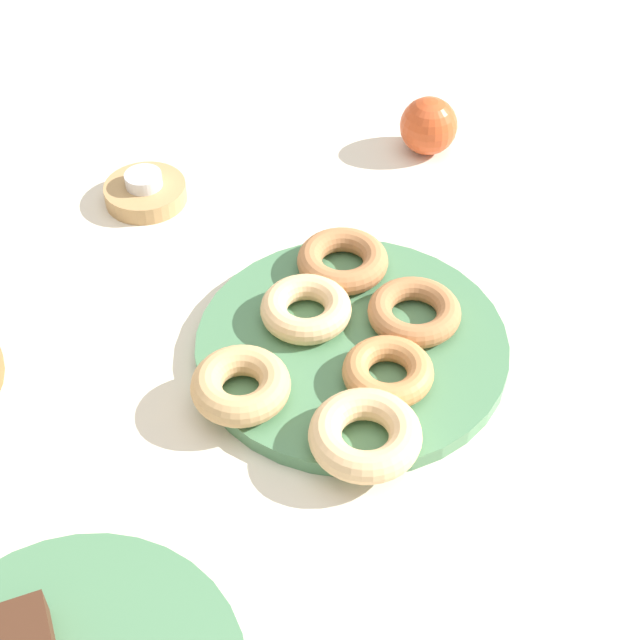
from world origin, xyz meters
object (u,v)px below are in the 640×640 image
donut_1 (414,312)px  donut_2 (388,372)px  donut_0 (306,309)px  donut_5 (365,435)px  donut_3 (343,261)px  candle_holder (146,193)px  apple (429,126)px  donut_4 (241,385)px  tealight (143,180)px  donut_plate (352,346)px

donut_1 → donut_2: 0.08m
donut_0 → donut_5: (-0.16, -0.03, 0.00)m
donut_0 → donut_3: bearing=-35.1°
candle_holder → apple: bearing=-80.8°
donut_5 → apple: size_ratio=1.42×
donut_3 → donut_5: size_ratio=0.96×
donut_2 → donut_3: size_ratio=0.90×
donut_2 → apple: apple is taller
donut_5 → donut_0: bearing=10.8°
donut_1 → donut_4: size_ratio=1.00×
apple → tealight: bearing=99.2°
donut_4 → donut_5: same height
candle_holder → tealight: (0.00, 0.00, 0.02)m
donut_plate → donut_4: (-0.05, 0.11, 0.02)m
donut_plate → donut_4: size_ratio=3.33×
donut_plate → donut_1: size_ratio=3.31×
donut_1 → donut_3: bearing=35.0°
donut_2 → apple: 0.39m
donut_3 → tealight: size_ratio=2.24×
candle_holder → donut_0: bearing=-146.3°
donut_3 → donut_5: donut_5 is taller
donut_3 → donut_4: 0.19m
apple → donut_5: bearing=161.2°
donut_3 → apple: bearing=-31.8°
donut_plate → donut_1: 0.07m
donut_3 → candle_holder: bearing=50.3°
donut_1 → donut_2: same height
donut_1 → donut_4: bearing=113.1°
donut_1 → donut_5: (-0.14, 0.07, 0.00)m
donut_1 → apple: size_ratio=1.31×
donut_plate → apple: apple is taller
donut_0 → donut_2: donut_0 is taller
apple → donut_3: bearing=148.2°
donut_plate → candle_holder: 0.32m
donut_3 → donut_0: bearing=144.9°
donut_plate → donut_5: bearing=175.9°
donut_2 → donut_4: bearing=90.1°
donut_plate → donut_0: 0.06m
donut_2 → donut_plate: bearing=23.1°
donut_1 → tealight: size_ratio=2.17×
donut_1 → donut_4: donut_4 is taller
donut_0 → candle_holder: bearing=33.7°
donut_plate → donut_1: (0.02, -0.06, 0.02)m
donut_plate → apple: (0.31, -0.14, 0.03)m
donut_0 → donut_2: bearing=-144.9°
donut_plate → candle_holder: candle_holder is taller
donut_plate → apple: size_ratio=4.34×
donut_1 → donut_5: 0.16m
donut_1 → donut_3: (0.08, 0.06, 0.00)m
donut_plate → donut_4: bearing=117.1°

